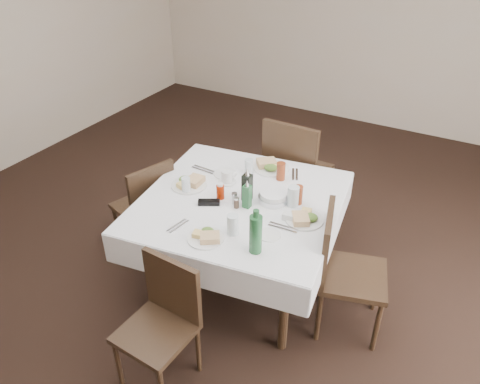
% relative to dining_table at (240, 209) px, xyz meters
% --- Properties ---
extents(ground_plane, '(7.00, 7.00, 0.00)m').
position_rel_dining_table_xyz_m(ground_plane, '(-0.14, -0.03, -0.68)').
color(ground_plane, black).
extents(room_shell, '(6.04, 7.04, 2.80)m').
position_rel_dining_table_xyz_m(room_shell, '(-0.14, -0.03, 1.03)').
color(room_shell, beige).
rests_on(room_shell, ground).
extents(dining_table, '(1.53, 1.53, 0.76)m').
position_rel_dining_table_xyz_m(dining_table, '(0.00, 0.00, 0.00)').
color(dining_table, black).
rests_on(dining_table, ground).
extents(chair_north, '(0.50, 0.50, 1.03)m').
position_rel_dining_table_xyz_m(chair_north, '(0.03, 0.90, -0.10)').
color(chair_north, black).
rests_on(chair_north, ground).
extents(chair_south, '(0.42, 0.42, 0.83)m').
position_rel_dining_table_xyz_m(chair_south, '(-0.00, -0.92, -0.21)').
color(chair_south, black).
rests_on(chair_south, ground).
extents(chair_east, '(0.53, 0.53, 0.91)m').
position_rel_dining_table_xyz_m(chair_east, '(0.77, -0.04, -0.16)').
color(chair_east, black).
rests_on(chair_east, ground).
extents(chair_west, '(0.51, 0.51, 0.85)m').
position_rel_dining_table_xyz_m(chair_west, '(-0.83, -0.04, -0.20)').
color(chair_west, black).
rests_on(chair_west, ground).
extents(meal_north, '(0.28, 0.28, 0.06)m').
position_rel_dining_table_xyz_m(meal_north, '(-0.01, 0.50, 0.10)').
color(meal_north, white).
rests_on(meal_north, dining_table).
extents(meal_south, '(0.23, 0.23, 0.05)m').
position_rel_dining_table_xyz_m(meal_south, '(0.03, -0.48, 0.10)').
color(meal_south, white).
rests_on(meal_south, dining_table).
extents(meal_east, '(0.25, 0.25, 0.05)m').
position_rel_dining_table_xyz_m(meal_east, '(0.49, -0.01, 0.10)').
color(meal_east, white).
rests_on(meal_east, dining_table).
extents(meal_west, '(0.26, 0.26, 0.06)m').
position_rel_dining_table_xyz_m(meal_west, '(-0.42, -0.01, 0.10)').
color(meal_west, white).
rests_on(meal_west, dining_table).
extents(side_plate_a, '(0.17, 0.17, 0.01)m').
position_rel_dining_table_xyz_m(side_plate_a, '(-0.27, 0.25, 0.09)').
color(side_plate_a, white).
rests_on(side_plate_a, dining_table).
extents(side_plate_b, '(0.14, 0.14, 0.01)m').
position_rel_dining_table_xyz_m(side_plate_b, '(0.36, -0.27, 0.08)').
color(side_plate_b, white).
rests_on(side_plate_b, dining_table).
extents(water_n, '(0.06, 0.06, 0.12)m').
position_rel_dining_table_xyz_m(water_n, '(-0.12, 0.35, 0.14)').
color(water_n, silver).
rests_on(water_n, dining_table).
extents(water_s, '(0.07, 0.07, 0.14)m').
position_rel_dining_table_xyz_m(water_s, '(0.15, -0.36, 0.15)').
color(water_s, silver).
rests_on(water_s, dining_table).
extents(water_e, '(0.08, 0.08, 0.15)m').
position_rel_dining_table_xyz_m(water_e, '(0.35, 0.12, 0.15)').
color(water_e, silver).
rests_on(water_e, dining_table).
extents(water_w, '(0.06, 0.06, 0.12)m').
position_rel_dining_table_xyz_m(water_w, '(-0.38, -0.10, 0.14)').
color(water_w, silver).
rests_on(water_w, dining_table).
extents(iced_tea_a, '(0.07, 0.07, 0.14)m').
position_rel_dining_table_xyz_m(iced_tea_a, '(0.13, 0.39, 0.15)').
color(iced_tea_a, maroon).
rests_on(iced_tea_a, dining_table).
extents(iced_tea_b, '(0.07, 0.07, 0.14)m').
position_rel_dining_table_xyz_m(iced_tea_b, '(0.36, 0.16, 0.15)').
color(iced_tea_b, maroon).
rests_on(iced_tea_b, dining_table).
extents(bread_basket, '(0.21, 0.21, 0.07)m').
position_rel_dining_table_xyz_m(bread_basket, '(0.21, 0.10, 0.11)').
color(bread_basket, silver).
rests_on(bread_basket, dining_table).
extents(oil_cruet_dark, '(0.06, 0.06, 0.25)m').
position_rel_dining_table_xyz_m(oil_cruet_dark, '(0.04, 0.03, 0.19)').
color(oil_cruet_dark, black).
rests_on(oil_cruet_dark, dining_table).
extents(oil_cruet_green, '(0.05, 0.05, 0.21)m').
position_rel_dining_table_xyz_m(oil_cruet_green, '(0.08, -0.05, 0.17)').
color(oil_cruet_green, '#235B30').
rests_on(oil_cruet_green, dining_table).
extents(ketchup_bottle, '(0.06, 0.06, 0.12)m').
position_rel_dining_table_xyz_m(ketchup_bottle, '(-0.13, -0.05, 0.13)').
color(ketchup_bottle, '#A62104').
rests_on(ketchup_bottle, dining_table).
extents(salt_shaker, '(0.04, 0.04, 0.09)m').
position_rel_dining_table_xyz_m(salt_shaker, '(-0.01, -0.06, 0.12)').
color(salt_shaker, white).
rests_on(salt_shaker, dining_table).
extents(pepper_shaker, '(0.04, 0.04, 0.08)m').
position_rel_dining_table_xyz_m(pepper_shaker, '(0.02, -0.10, 0.12)').
color(pepper_shaker, '#453227').
rests_on(pepper_shaker, dining_table).
extents(coffee_mug, '(0.13, 0.13, 0.10)m').
position_rel_dining_table_xyz_m(coffee_mug, '(-0.20, 0.16, 0.12)').
color(coffee_mug, white).
rests_on(coffee_mug, dining_table).
extents(sunglasses, '(0.16, 0.12, 0.03)m').
position_rel_dining_table_xyz_m(sunglasses, '(-0.16, -0.15, 0.09)').
color(sunglasses, black).
rests_on(sunglasses, dining_table).
extents(green_bottle, '(0.08, 0.08, 0.30)m').
position_rel_dining_table_xyz_m(green_bottle, '(0.35, -0.44, 0.21)').
color(green_bottle, '#235B30').
rests_on(green_bottle, dining_table).
extents(sugar_caddy, '(0.10, 0.06, 0.05)m').
position_rel_dining_table_xyz_m(sugar_caddy, '(0.40, -0.05, 0.10)').
color(sugar_caddy, white).
rests_on(sugar_caddy, dining_table).
extents(cutlery_n, '(0.11, 0.18, 0.01)m').
position_rel_dining_table_xyz_m(cutlery_n, '(0.20, 0.50, 0.08)').
color(cutlery_n, silver).
rests_on(cutlery_n, dining_table).
extents(cutlery_s, '(0.07, 0.18, 0.01)m').
position_rel_dining_table_xyz_m(cutlery_s, '(-0.20, -0.47, 0.08)').
color(cutlery_s, silver).
rests_on(cutlery_s, dining_table).
extents(cutlery_e, '(0.20, 0.06, 0.01)m').
position_rel_dining_table_xyz_m(cutlery_e, '(0.40, -0.15, 0.08)').
color(cutlery_e, silver).
rests_on(cutlery_e, dining_table).
extents(cutlery_w, '(0.20, 0.06, 0.01)m').
position_rel_dining_table_xyz_m(cutlery_w, '(-0.45, 0.22, 0.08)').
color(cutlery_w, silver).
rests_on(cutlery_w, dining_table).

